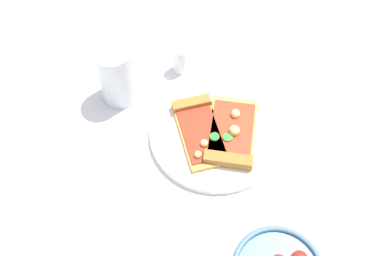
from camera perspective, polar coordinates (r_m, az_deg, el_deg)
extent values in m
plane|color=silver|center=(0.81, 1.96, -3.39)|extent=(2.40, 2.40, 0.00)
cylinder|color=white|center=(0.83, 2.96, -0.63)|extent=(0.24, 0.24, 0.01)
cube|color=gold|center=(0.81, 1.07, -0.66)|extent=(0.13, 0.16, 0.01)
cube|color=#A36B2D|center=(0.84, -0.07, 2.99)|extent=(0.07, 0.05, 0.02)
cube|color=#B22D19|center=(0.81, 1.08, -0.45)|extent=(0.11, 0.14, 0.00)
sphere|color=#EAD172|center=(0.78, 0.64, -3.22)|extent=(0.01, 0.01, 0.01)
sphere|color=#F2D87F|center=(0.79, 1.72, -1.77)|extent=(0.01, 0.01, 0.01)
cylinder|color=#2D722D|center=(0.80, 2.84, -1.09)|extent=(0.02, 0.02, 0.00)
cube|color=gold|center=(0.82, 4.99, -0.47)|extent=(0.16, 0.16, 0.01)
cube|color=#A36B2D|center=(0.78, 4.53, -4.03)|extent=(0.07, 0.08, 0.02)
cube|color=red|center=(0.81, 5.02, -0.27)|extent=(0.14, 0.14, 0.00)
cylinder|color=#388433|center=(0.80, 4.48, -1.18)|extent=(0.02, 0.02, 0.00)
sphere|color=#EAD172|center=(0.80, 5.32, -0.32)|extent=(0.02, 0.02, 0.02)
sphere|color=#F2D87F|center=(0.82, 5.44, 1.79)|extent=(0.02, 0.02, 0.02)
cylinder|color=silver|center=(0.85, -9.45, 6.64)|extent=(0.07, 0.07, 0.12)
cylinder|color=#592D0F|center=(0.85, -9.38, 6.33)|extent=(0.06, 0.06, 0.10)
cube|color=white|center=(0.81, -9.08, 7.81)|extent=(0.02, 0.02, 0.02)
cube|color=white|center=(0.83, -10.11, 8.87)|extent=(0.03, 0.03, 0.02)
cylinder|color=silver|center=(0.90, -1.54, 8.52)|extent=(0.03, 0.03, 0.06)
cone|color=silver|center=(0.88, -1.59, 10.04)|extent=(0.03, 0.03, 0.01)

